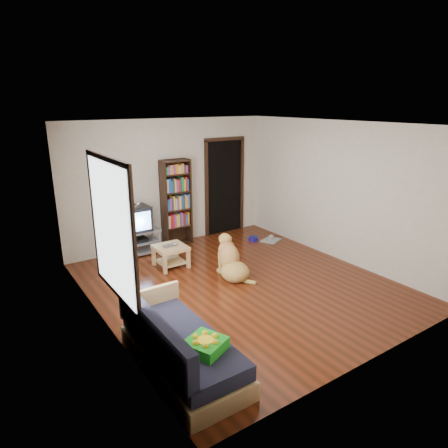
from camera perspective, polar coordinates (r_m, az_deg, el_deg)
ground at (r=6.74m, az=2.33°, el=-8.59°), size 5.00×5.00×0.00m
ceiling at (r=6.07m, az=2.63°, el=14.08°), size 5.00×5.00×0.00m
wall_back at (r=8.37m, az=-7.75°, el=5.82°), size 4.50×0.00×4.50m
wall_front at (r=4.61m, az=21.21°, el=-4.70°), size 4.50×0.00×4.50m
wall_left at (r=5.32m, az=-17.49°, el=-1.46°), size 0.00×5.00×5.00m
wall_right at (r=7.79m, az=15.98°, el=4.46°), size 0.00×5.00×5.00m
green_cushion at (r=4.37m, az=-2.67°, el=-16.90°), size 0.49×0.49×0.12m
laptop at (r=7.30m, az=-7.57°, el=-3.14°), size 0.29×0.19×0.02m
dog_bowl at (r=8.76m, az=4.20°, el=-2.10°), size 0.22×0.22×0.08m
grey_rag at (r=8.77m, az=6.75°, el=-2.33°), size 0.49×0.45×0.03m
window at (r=4.81m, az=-15.77°, el=-0.77°), size 0.03×1.46×1.70m
doorway at (r=9.05m, az=0.06°, el=5.67°), size 1.03×0.05×2.19m
tv_stand at (r=8.08m, az=-12.39°, el=-2.45°), size 0.90×0.45×0.50m
crt_tv at (r=7.95m, az=-12.66°, el=0.82°), size 0.55×0.52×0.58m
bookshelf at (r=8.32m, az=-6.88°, el=3.67°), size 0.60×0.30×1.80m
sofa at (r=4.73m, az=-6.56°, el=-17.29°), size 0.80×1.80×0.80m
coffee_table at (r=7.37m, az=-7.64°, el=-4.03°), size 0.55×0.55×0.40m
dog at (r=6.89m, az=1.02°, el=-5.43°), size 0.52×0.94×0.76m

